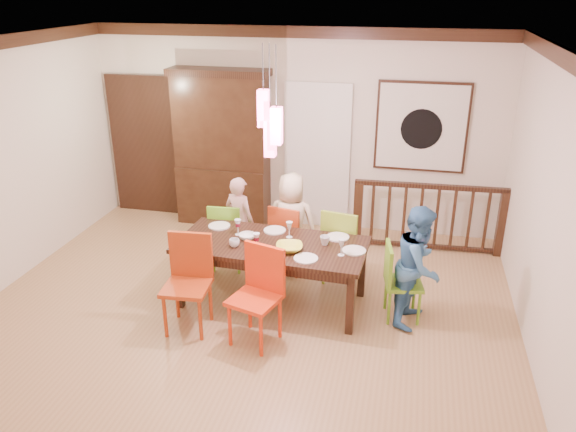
% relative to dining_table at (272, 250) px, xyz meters
% --- Properties ---
extents(floor, '(6.00, 6.00, 0.00)m').
position_rel_dining_table_xyz_m(floor, '(-0.25, -0.14, -0.67)').
color(floor, '#A57E50').
rests_on(floor, ground).
extents(ceiling, '(6.00, 6.00, 0.00)m').
position_rel_dining_table_xyz_m(ceiling, '(-0.25, -0.14, 2.23)').
color(ceiling, white).
rests_on(ceiling, wall_back).
extents(wall_back, '(6.00, 0.00, 6.00)m').
position_rel_dining_table_xyz_m(wall_back, '(-0.25, 2.36, 0.78)').
color(wall_back, beige).
rests_on(wall_back, floor).
extents(wall_right, '(0.00, 5.00, 5.00)m').
position_rel_dining_table_xyz_m(wall_right, '(2.75, -0.14, 0.78)').
color(wall_right, beige).
rests_on(wall_right, floor).
extents(crown_molding, '(6.00, 5.00, 0.16)m').
position_rel_dining_table_xyz_m(crown_molding, '(-0.25, -0.14, 2.15)').
color(crown_molding, black).
rests_on(crown_molding, wall_back).
extents(panel_door, '(1.04, 0.07, 2.24)m').
position_rel_dining_table_xyz_m(panel_door, '(-2.65, 2.31, 0.38)').
color(panel_door, black).
rests_on(panel_door, wall_back).
extents(white_doorway, '(0.97, 0.05, 2.22)m').
position_rel_dining_table_xyz_m(white_doorway, '(0.10, 2.32, 0.38)').
color(white_doorway, silver).
rests_on(white_doorway, wall_back).
extents(painting, '(1.25, 0.06, 1.25)m').
position_rel_dining_table_xyz_m(painting, '(1.55, 2.32, 0.93)').
color(painting, black).
rests_on(painting, wall_back).
extents(pendant_cluster, '(0.27, 0.21, 1.14)m').
position_rel_dining_table_xyz_m(pendant_cluster, '(0.00, -0.00, 1.44)').
color(pendant_cluster, '#FA4B81').
rests_on(pendant_cluster, ceiling).
extents(dining_table, '(2.16, 1.06, 0.75)m').
position_rel_dining_table_xyz_m(dining_table, '(0.00, 0.00, 0.00)').
color(dining_table, black).
rests_on(dining_table, floor).
extents(chair_far_left, '(0.44, 0.44, 0.91)m').
position_rel_dining_table_xyz_m(chair_far_left, '(-0.76, 0.71, -0.15)').
color(chair_far_left, '#69B924').
rests_on(chair_far_left, floor).
extents(chair_far_mid, '(0.50, 0.50, 0.92)m').
position_rel_dining_table_xyz_m(chair_far_mid, '(0.03, 0.80, -0.14)').
color(chair_far_mid, '#B83B15').
rests_on(chair_far_mid, floor).
extents(chair_far_right, '(0.51, 0.51, 0.98)m').
position_rel_dining_table_xyz_m(chair_far_right, '(0.72, 0.68, -0.11)').
color(chair_far_right, '#80A427').
rests_on(chair_far_right, floor).
extents(chair_near_left, '(0.50, 0.50, 1.04)m').
position_rel_dining_table_xyz_m(chair_near_left, '(-0.73, -0.74, -0.07)').
color(chair_near_left, '#A13410').
rests_on(chair_near_left, floor).
extents(chair_near_mid, '(0.57, 0.57, 1.02)m').
position_rel_dining_table_xyz_m(chair_near_mid, '(0.03, -0.81, -0.08)').
color(chair_near_mid, red).
rests_on(chair_near_mid, floor).
extents(chair_end_right, '(0.46, 0.46, 0.87)m').
position_rel_dining_table_xyz_m(chair_end_right, '(1.48, -0.01, -0.17)').
color(chair_end_right, '#65A221').
rests_on(chair_end_right, floor).
extents(china_hutch, '(1.47, 0.46, 2.32)m').
position_rel_dining_table_xyz_m(china_hutch, '(-1.31, 2.15, 0.50)').
color(china_hutch, black).
rests_on(china_hutch, floor).
extents(balustrade, '(2.05, 0.16, 0.96)m').
position_rel_dining_table_xyz_m(balustrade, '(1.75, 1.81, -0.17)').
color(balustrade, black).
rests_on(balustrade, floor).
extents(person_far_left, '(0.50, 0.42, 1.18)m').
position_rel_dining_table_xyz_m(person_far_left, '(-0.65, 0.88, -0.08)').
color(person_far_left, beige).
rests_on(person_far_left, floor).
extents(person_far_mid, '(0.65, 0.44, 1.31)m').
position_rel_dining_table_xyz_m(person_far_mid, '(0.05, 0.80, -0.01)').
color(person_far_mid, beige).
rests_on(person_far_mid, floor).
extents(person_end_right, '(0.66, 0.76, 1.34)m').
position_rel_dining_table_xyz_m(person_end_right, '(1.62, -0.03, 0.00)').
color(person_end_right, teal).
rests_on(person_end_right, floor).
extents(serving_bowl, '(0.35, 0.35, 0.07)m').
position_rel_dining_table_xyz_m(serving_bowl, '(0.24, -0.14, 0.12)').
color(serving_bowl, yellow).
rests_on(serving_bowl, dining_table).
extents(small_bowl, '(0.25, 0.25, 0.06)m').
position_rel_dining_table_xyz_m(small_bowl, '(-0.30, 0.04, 0.11)').
color(small_bowl, white).
rests_on(small_bowl, dining_table).
extents(cup_left, '(0.13, 0.13, 0.09)m').
position_rel_dining_table_xyz_m(cup_left, '(-0.38, -0.18, 0.13)').
color(cup_left, silver).
rests_on(cup_left, dining_table).
extents(cup_right, '(0.11, 0.11, 0.10)m').
position_rel_dining_table_xyz_m(cup_right, '(0.59, 0.09, 0.13)').
color(cup_right, silver).
rests_on(cup_right, dining_table).
extents(plate_far_left, '(0.26, 0.26, 0.01)m').
position_rel_dining_table_xyz_m(plate_far_left, '(-0.72, 0.30, 0.09)').
color(plate_far_left, white).
rests_on(plate_far_left, dining_table).
extents(plate_far_mid, '(0.26, 0.26, 0.01)m').
position_rel_dining_table_xyz_m(plate_far_mid, '(-0.04, 0.33, 0.09)').
color(plate_far_mid, white).
rests_on(plate_far_mid, dining_table).
extents(plate_far_right, '(0.26, 0.26, 0.01)m').
position_rel_dining_table_xyz_m(plate_far_right, '(0.71, 0.30, 0.09)').
color(plate_far_right, white).
rests_on(plate_far_right, dining_table).
extents(plate_near_left, '(0.26, 0.26, 0.01)m').
position_rel_dining_table_xyz_m(plate_near_left, '(-0.73, -0.35, 0.09)').
color(plate_near_left, white).
rests_on(plate_near_left, dining_table).
extents(plate_near_mid, '(0.26, 0.26, 0.01)m').
position_rel_dining_table_xyz_m(plate_near_mid, '(0.45, -0.30, 0.09)').
color(plate_near_mid, white).
rests_on(plate_near_mid, dining_table).
extents(plate_end_right, '(0.26, 0.26, 0.01)m').
position_rel_dining_table_xyz_m(plate_end_right, '(0.93, -0.01, 0.09)').
color(plate_end_right, white).
rests_on(plate_end_right, dining_table).
extents(wine_glass_a, '(0.08, 0.08, 0.19)m').
position_rel_dining_table_xyz_m(wine_glass_a, '(-0.43, 0.13, 0.18)').
color(wine_glass_a, '#590C19').
rests_on(wine_glass_a, dining_table).
extents(wine_glass_b, '(0.08, 0.08, 0.19)m').
position_rel_dining_table_xyz_m(wine_glass_b, '(0.16, 0.19, 0.18)').
color(wine_glass_b, silver).
rests_on(wine_glass_b, dining_table).
extents(wine_glass_c, '(0.08, 0.08, 0.19)m').
position_rel_dining_table_xyz_m(wine_glass_c, '(-0.12, -0.19, 0.18)').
color(wine_glass_c, '#590C19').
rests_on(wine_glass_c, dining_table).
extents(wine_glass_d, '(0.08, 0.08, 0.19)m').
position_rel_dining_table_xyz_m(wine_glass_d, '(0.80, -0.13, 0.18)').
color(wine_glass_d, silver).
rests_on(wine_glass_d, dining_table).
extents(napkin, '(0.18, 0.14, 0.01)m').
position_rel_dining_table_xyz_m(napkin, '(0.02, -0.32, 0.09)').
color(napkin, '#D83359').
rests_on(napkin, dining_table).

